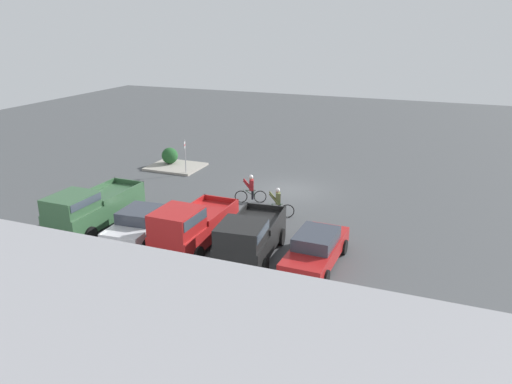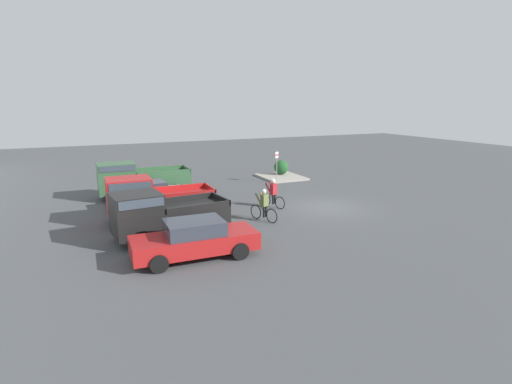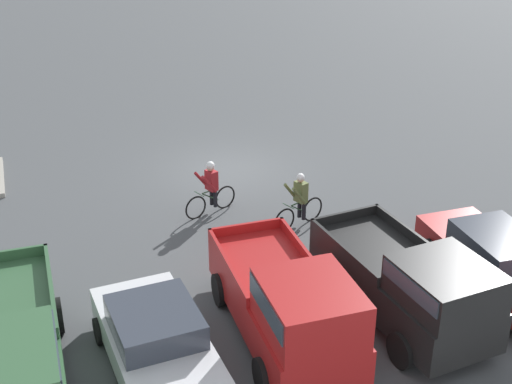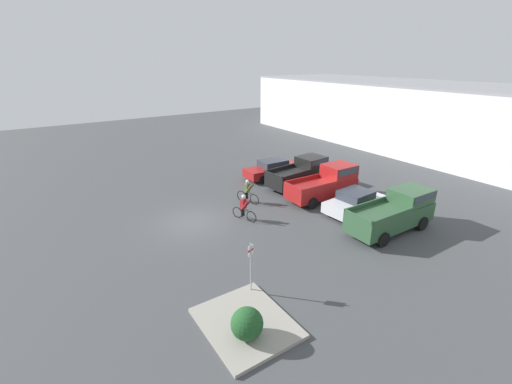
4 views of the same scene
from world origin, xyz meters
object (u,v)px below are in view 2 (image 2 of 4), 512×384
(sedan_0, at_px, (195,239))
(fire_lane_sign, at_px, (277,163))
(pickup_truck_2, at_px, (138,179))
(shrub, at_px, (281,167))
(sedan_1, at_px, (148,194))
(cyclist_1, at_px, (264,205))
(cyclist_0, at_px, (273,193))
(pickup_truck_1, at_px, (151,198))
(pickup_truck_0, at_px, (162,214))

(sedan_0, height_order, fire_lane_sign, fire_lane_sign)
(pickup_truck_2, height_order, shrub, pickup_truck_2)
(sedan_1, bearing_deg, cyclist_1, -136.71)
(pickup_truck_2, xyz_separation_m, fire_lane_sign, (0.32, -9.92, 0.29))
(pickup_truck_2, height_order, fire_lane_sign, fire_lane_sign)
(sedan_0, height_order, pickup_truck_2, pickup_truck_2)
(cyclist_0, height_order, cyclist_1, cyclist_0)
(sedan_1, relative_size, fire_lane_sign, 1.83)
(pickup_truck_1, relative_size, cyclist_0, 3.05)
(cyclist_0, relative_size, cyclist_1, 0.98)
(pickup_truck_2, relative_size, shrub, 4.84)
(sedan_0, xyz_separation_m, pickup_truck_2, (11.21, 0.43, 0.40))
(sedan_0, distance_m, cyclist_0, 8.17)
(pickup_truck_2, xyz_separation_m, cyclist_1, (-7.92, -4.93, -0.34))
(sedan_0, height_order, pickup_truck_0, pickup_truck_0)
(sedan_0, bearing_deg, pickup_truck_0, 13.66)
(fire_lane_sign, bearing_deg, cyclist_0, 150.87)
(pickup_truck_0, relative_size, pickup_truck_2, 0.92)
(sedan_1, bearing_deg, pickup_truck_0, 176.39)
(pickup_truck_0, relative_size, sedan_1, 1.17)
(sedan_0, xyz_separation_m, fire_lane_sign, (11.52, -9.50, 0.68))
(pickup_truck_0, distance_m, sedan_1, 5.67)
(fire_lane_sign, bearing_deg, pickup_truck_0, 130.76)
(pickup_truck_0, xyz_separation_m, sedan_1, (5.64, -0.36, -0.37))
(sedan_0, relative_size, shrub, 4.20)
(cyclist_1, height_order, shrub, cyclist_1)
(pickup_truck_1, relative_size, cyclist_1, 2.99)
(sedan_0, height_order, cyclist_1, cyclist_1)
(cyclist_0, height_order, fire_lane_sign, fire_lane_sign)
(pickup_truck_1, bearing_deg, pickup_truck_0, 178.84)
(pickup_truck_0, xyz_separation_m, pickup_truck_2, (8.45, -0.24, 0.05))
(cyclist_1, bearing_deg, fire_lane_sign, -31.24)
(pickup_truck_0, bearing_deg, cyclist_1, -84.14)
(pickup_truck_1, height_order, shrub, pickup_truck_1)
(pickup_truck_2, xyz_separation_m, cyclist_0, (-5.77, -6.53, -0.32))
(sedan_0, height_order, sedan_1, sedan_0)
(sedan_0, xyz_separation_m, pickup_truck_0, (2.76, 0.67, 0.35))
(cyclist_0, xyz_separation_m, cyclist_1, (-2.14, 1.60, -0.02))
(sedan_1, distance_m, shrub, 12.48)
(pickup_truck_2, distance_m, shrub, 11.71)
(sedan_0, bearing_deg, fire_lane_sign, -39.49)
(cyclist_1, relative_size, shrub, 1.52)
(shrub, bearing_deg, cyclist_0, 149.14)
(cyclist_0, relative_size, fire_lane_sign, 0.72)
(pickup_truck_1, bearing_deg, cyclist_1, -114.41)
(sedan_1, distance_m, cyclist_1, 7.02)
(fire_lane_sign, height_order, shrub, fire_lane_sign)
(cyclist_0, bearing_deg, pickup_truck_2, 48.52)
(sedan_0, distance_m, fire_lane_sign, 14.95)
(pickup_truck_2, bearing_deg, fire_lane_sign, -88.17)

